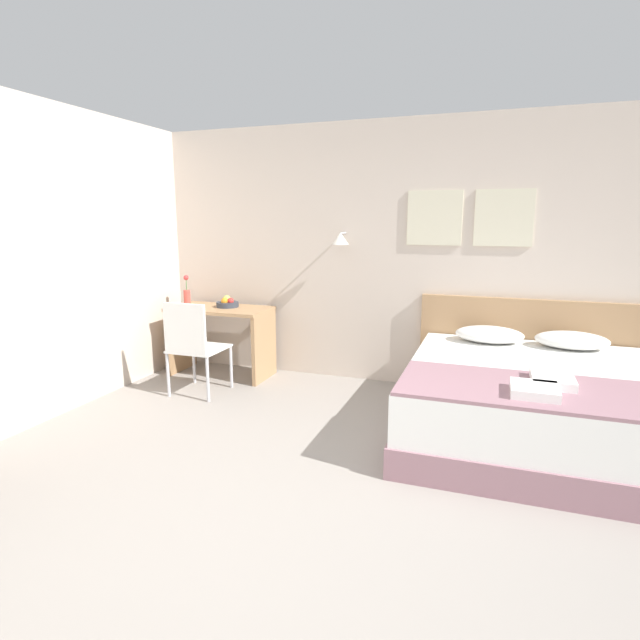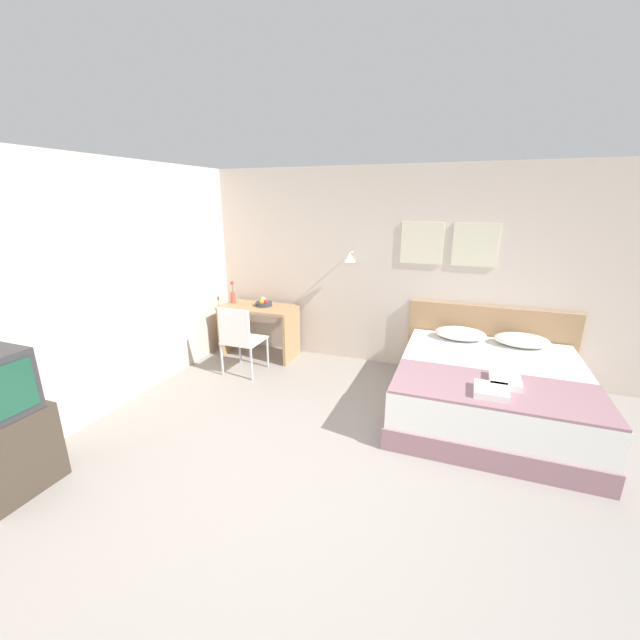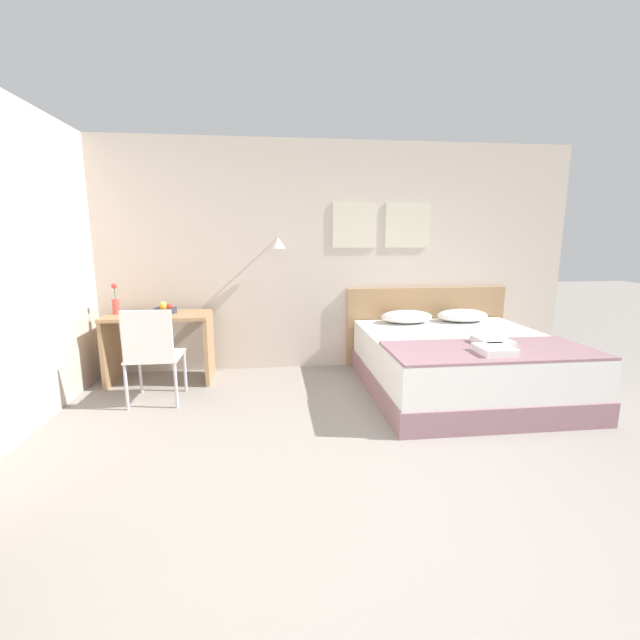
% 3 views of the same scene
% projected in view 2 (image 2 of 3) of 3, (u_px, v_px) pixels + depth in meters
% --- Properties ---
extents(ground_plane, '(24.00, 24.00, 0.00)m').
position_uv_depth(ground_plane, '(312.00, 510.00, 2.94)').
color(ground_plane, gray).
extents(wall_back, '(5.98, 0.31, 2.65)m').
position_uv_depth(wall_back, '(393.00, 270.00, 5.21)').
color(wall_back, beige).
rests_on(wall_back, ground_plane).
extents(wall_left, '(0.06, 5.95, 2.65)m').
position_uv_depth(wall_left, '(29.00, 308.00, 3.40)').
color(wall_left, beige).
rests_on(wall_left, ground_plane).
extents(bed, '(1.87, 1.97, 0.58)m').
position_uv_depth(bed, '(489.00, 392.00, 4.13)').
color(bed, gray).
rests_on(bed, ground_plane).
extents(headboard, '(1.99, 0.06, 0.96)m').
position_uv_depth(headboard, '(488.00, 343.00, 4.99)').
color(headboard, '#A87F56').
rests_on(headboard, ground_plane).
extents(pillow_left, '(0.60, 0.38, 0.15)m').
position_uv_depth(pillow_left, '(460.00, 333.00, 4.81)').
color(pillow_left, white).
rests_on(pillow_left, bed).
extents(pillow_right, '(0.60, 0.38, 0.15)m').
position_uv_depth(pillow_right, '(522.00, 340.00, 4.58)').
color(pillow_right, white).
rests_on(pillow_right, bed).
extents(throw_blanket, '(1.81, 0.79, 0.02)m').
position_uv_depth(throw_blanket, '(496.00, 389.00, 3.53)').
color(throw_blanket, gray).
rests_on(throw_blanket, bed).
extents(folded_towel_near_foot, '(0.27, 0.36, 0.06)m').
position_uv_depth(folded_towel_near_foot, '(505.00, 380.00, 3.62)').
color(folded_towel_near_foot, white).
rests_on(folded_towel_near_foot, throw_blanket).
extents(folded_towel_mid_bed, '(0.28, 0.29, 0.06)m').
position_uv_depth(folded_towel_mid_bed, '(491.00, 391.00, 3.41)').
color(folded_towel_mid_bed, white).
rests_on(folded_towel_mid_bed, throw_blanket).
extents(desk, '(1.08, 0.56, 0.75)m').
position_uv_depth(desk, '(259.00, 322.00, 5.72)').
color(desk, '#A87F56').
rests_on(desk, ground_plane).
extents(desk_chair, '(0.48, 0.48, 0.93)m').
position_uv_depth(desk_chair, '(239.00, 336.00, 5.06)').
color(desk_chair, white).
rests_on(desk_chair, ground_plane).
extents(fruit_bowl, '(0.24, 0.24, 0.12)m').
position_uv_depth(fruit_bowl, '(264.00, 303.00, 5.66)').
color(fruit_bowl, '#333842').
rests_on(fruit_bowl, desk).
extents(flower_vase, '(0.07, 0.07, 0.33)m').
position_uv_depth(flower_vase, '(233.00, 295.00, 5.80)').
color(flower_vase, '#D14C42').
rests_on(flower_vase, desk).
extents(tv_stand, '(0.50, 0.59, 0.67)m').
position_uv_depth(tv_stand, '(7.00, 452.00, 3.06)').
color(tv_stand, '#3D3328').
rests_on(tv_stand, ground_plane).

